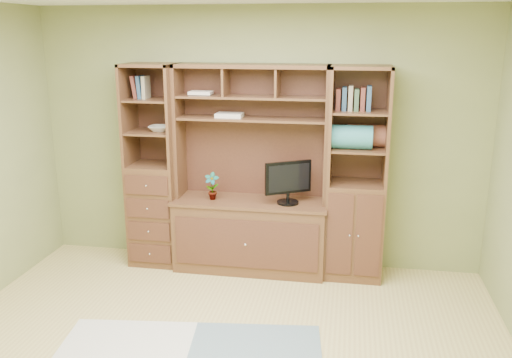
% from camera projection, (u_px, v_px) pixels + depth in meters
% --- Properties ---
extents(room, '(4.60, 4.10, 2.64)m').
position_uv_depth(room, '(207.00, 196.00, 3.56)').
color(room, tan).
rests_on(room, ground).
extents(center_hutch, '(1.54, 0.53, 2.05)m').
position_uv_depth(center_hutch, '(250.00, 172.00, 5.28)').
color(center_hutch, '#50301C').
rests_on(center_hutch, ground).
extents(left_tower, '(0.50, 0.45, 2.05)m').
position_uv_depth(left_tower, '(154.00, 166.00, 5.49)').
color(left_tower, '#50301C').
rests_on(left_tower, ground).
extents(right_tower, '(0.55, 0.45, 2.05)m').
position_uv_depth(right_tower, '(357.00, 175.00, 5.15)').
color(right_tower, '#50301C').
rests_on(right_tower, ground).
extents(monitor, '(0.51, 0.42, 0.58)m').
position_uv_depth(monitor, '(288.00, 175.00, 5.19)').
color(monitor, black).
rests_on(monitor, center_hutch).
extents(orchid, '(0.14, 0.10, 0.27)m').
position_uv_depth(orchid, '(212.00, 186.00, 5.35)').
color(orchid, '#B55A3D').
rests_on(orchid, center_hutch).
extents(magazines, '(0.26, 0.19, 0.04)m').
position_uv_depth(magazines, '(230.00, 115.00, 5.26)').
color(magazines, beige).
rests_on(magazines, center_hutch).
extents(bowl, '(0.22, 0.22, 0.05)m').
position_uv_depth(bowl, '(160.00, 128.00, 5.37)').
color(bowl, beige).
rests_on(bowl, left_tower).
extents(blanket_teal, '(0.38, 0.22, 0.22)m').
position_uv_depth(blanket_teal, '(351.00, 137.00, 5.02)').
color(blanket_teal, teal).
rests_on(blanket_teal, right_tower).
extents(blanket_red, '(0.38, 0.21, 0.21)m').
position_uv_depth(blanket_red, '(366.00, 136.00, 5.12)').
color(blanket_red, brown).
rests_on(blanket_red, right_tower).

